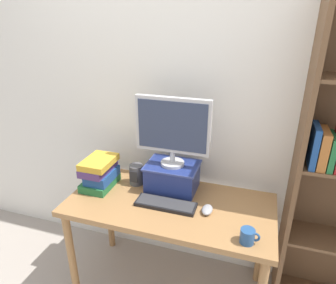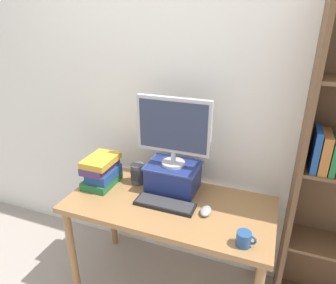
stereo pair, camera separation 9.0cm
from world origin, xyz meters
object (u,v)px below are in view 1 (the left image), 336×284
Objects in this scene: book_stack at (100,173)px; desk_speaker at (136,175)px; riser_box at (172,176)px; desk at (170,214)px; keyboard at (166,204)px; computer_mouse at (207,210)px; coffee_mug at (248,236)px; computer_monitor at (173,128)px.

desk_speaker is (0.22, 0.11, -0.03)m from book_stack.
riser_box is 0.26m from desk_speaker.
desk is 0.54m from book_stack.
keyboard is 3.62× the size of computer_mouse.
desk is 9.04× the size of desk_speaker.
coffee_mug is at bearing -19.30° from keyboard.
desk is 3.43× the size of keyboard.
computer_mouse is 0.39× the size of book_stack.
coffee_mug is at bearing -24.13° from desk.
keyboard is 2.64× the size of desk_speaker.
desk_speaker is at bearing 152.91° from desk.
riser_box reaches higher than coffee_mug.
computer_monitor is 0.54m from computer_mouse.
desk_speaker reaches higher than computer_mouse.
keyboard is (0.02, -0.20, -0.42)m from computer_monitor.
book_stack is at bearing 170.39° from keyboard.
computer_monitor is at bearing 2.61° from desk_speaker.
riser_box is at bearing 95.61° from keyboard.
coffee_mug is at bearing -35.94° from computer_monitor.
book_stack is 1.86× the size of desk_speaker.
computer_mouse is at bearing -18.39° from desk_speaker.
riser_box is 0.34m from computer_mouse.
desk_speaker is (-0.26, -0.01, -0.03)m from riser_box.
computer_monitor is 0.45m from desk_speaker.
desk is 0.55m from computer_monitor.
coffee_mug reaches higher than keyboard.
computer_monitor is 1.81× the size of book_stack.
keyboard is 1.42× the size of book_stack.
desk_speaker is at bearing 161.61° from computer_mouse.
coffee_mug is (0.52, -0.38, -0.06)m from riser_box.
computer_monitor is at bearing -90.00° from riser_box.
desk is 0.25m from riser_box.
riser_box is at bearing 143.95° from coffee_mug.
computer_mouse is 0.31m from coffee_mug.
keyboard is 3.67× the size of coffee_mug.
desk is at bearing -78.87° from computer_monitor.
riser_box is at bearing 101.03° from desk.
keyboard is at bearing -9.61° from book_stack.
coffee_mug is 0.86m from desk_speaker.
book_stack is (-0.75, 0.07, 0.09)m from computer_mouse.
riser_box is 3.36× the size of coffee_mug.
coffee_mug is at bearing -14.59° from book_stack.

